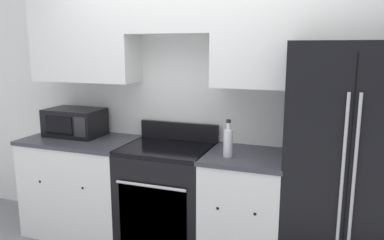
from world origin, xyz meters
TOP-DOWN VIEW (x-y plane):
  - wall_back at (0.01, 0.59)m, footprint 8.00×0.39m
  - lower_cabinets_left at (-1.11, 0.31)m, footprint 1.04×0.64m
  - lower_cabinets_right at (0.46, 0.31)m, footprint 0.65×0.64m
  - oven_range at (-0.23, 0.31)m, footprint 0.75×0.65m
  - refrigerator at (1.20, 0.37)m, footprint 0.85×0.78m
  - microwave at (-1.23, 0.39)m, footprint 0.53×0.36m
  - bottle at (0.33, 0.21)m, footprint 0.07×0.07m

SIDE VIEW (x-z plane):
  - lower_cabinets_left at x=-1.11m, z-range 0.00..0.93m
  - lower_cabinets_right at x=0.46m, z-range 0.00..0.93m
  - oven_range at x=-0.23m, z-range -0.07..1.01m
  - refrigerator at x=1.20m, z-range 0.00..1.81m
  - bottle at x=0.33m, z-range 0.90..1.19m
  - microwave at x=-1.23m, z-range 0.93..1.19m
  - wall_back at x=0.01m, z-range 0.21..2.81m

